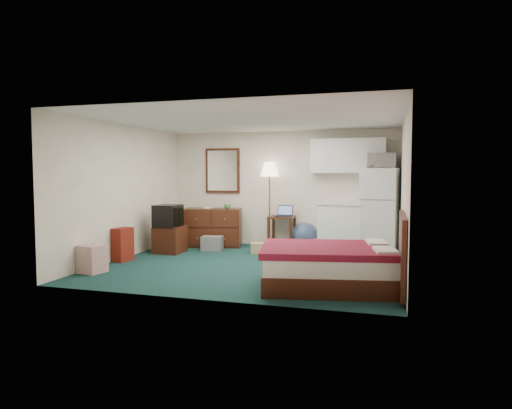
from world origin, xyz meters
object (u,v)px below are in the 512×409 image
(kitchen_counter, at_px, (342,228))
(tv_stand, at_px, (170,240))
(floor_lamp, at_px, (269,204))
(suitcase, at_px, (123,244))
(fridge, at_px, (381,211))
(dresser, at_px, (213,227))
(desk, at_px, (282,232))
(bed, at_px, (328,267))

(kitchen_counter, bearing_deg, tv_stand, -151.63)
(tv_stand, bearing_deg, floor_lamp, 37.05)
(suitcase, bearing_deg, fridge, 32.30)
(dresser, height_order, fridge, fridge)
(dresser, distance_m, kitchen_counter, 2.77)
(kitchen_counter, bearing_deg, suitcase, -140.57)
(tv_stand, bearing_deg, kitchen_counter, 19.32)
(desk, distance_m, kitchen_counter, 1.29)
(dresser, relative_size, bed, 0.68)
(dresser, xyz_separation_m, desk, (1.49, 0.22, -0.08))
(kitchen_counter, bearing_deg, bed, -79.24)
(kitchen_counter, relative_size, tv_stand, 1.66)
(desk, bearing_deg, floor_lamp, 157.51)
(desk, distance_m, fridge, 2.10)
(desk, xyz_separation_m, tv_stand, (-2.02, -1.20, -0.08))
(desk, relative_size, bed, 0.38)
(dresser, height_order, bed, dresser)
(dresser, bearing_deg, bed, -57.73)
(floor_lamp, height_order, tv_stand, floor_lamp)
(desk, bearing_deg, tv_stand, -150.85)
(kitchen_counter, relative_size, bed, 0.54)
(bed, relative_size, suitcase, 2.95)
(suitcase, bearing_deg, bed, -5.46)
(bed, bearing_deg, floor_lamp, 106.92)
(dresser, height_order, suitcase, dresser)
(dresser, distance_m, desk, 1.50)
(dresser, xyz_separation_m, kitchen_counter, (2.77, 0.20, 0.06))
(kitchen_counter, relative_size, suitcase, 1.58)
(tv_stand, bearing_deg, desk, 30.31)
(desk, xyz_separation_m, suitcase, (-2.45, -2.23, -0.04))
(floor_lamp, distance_m, kitchen_counter, 1.65)
(kitchen_counter, bearing_deg, dresser, -167.08)
(kitchen_counter, bearing_deg, fridge, -0.23)
(kitchen_counter, xyz_separation_m, fridge, (0.76, -0.12, 0.37))
(suitcase, bearing_deg, floor_lamp, 54.86)
(fridge, relative_size, bed, 0.95)
(kitchen_counter, distance_m, fridge, 0.85)
(desk, height_order, suitcase, desk)
(floor_lamp, distance_m, fridge, 2.35)
(desk, bearing_deg, dresser, -173.01)
(bed, distance_m, suitcase, 3.93)
(fridge, xyz_separation_m, suitcase, (-4.48, -2.09, -0.54))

